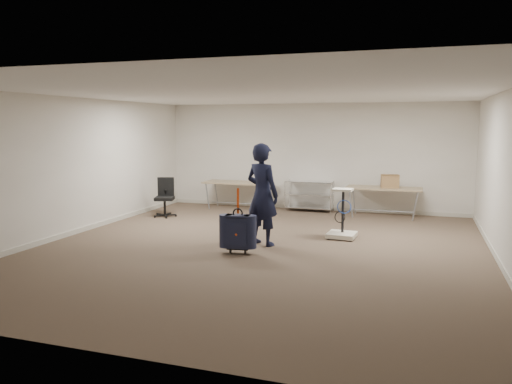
% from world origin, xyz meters
% --- Properties ---
extents(ground, '(9.00, 9.00, 0.00)m').
position_xyz_m(ground, '(0.00, 0.00, 0.00)').
color(ground, '#4D3D2F').
rests_on(ground, ground).
extents(room_shell, '(8.00, 9.00, 9.00)m').
position_xyz_m(room_shell, '(0.00, 1.38, 0.05)').
color(room_shell, beige).
rests_on(room_shell, ground).
extents(folding_table_left, '(1.80, 0.75, 0.73)m').
position_xyz_m(folding_table_left, '(-1.90, 3.95, 0.68)').
color(folding_table_left, '#967E5C').
rests_on(folding_table_left, ground).
extents(folding_table_right, '(1.80, 0.75, 0.73)m').
position_xyz_m(folding_table_right, '(1.90, 3.95, 0.68)').
color(folding_table_right, '#967E5C').
rests_on(folding_table_right, ground).
extents(wire_shelf, '(1.22, 0.47, 0.80)m').
position_xyz_m(wire_shelf, '(0.00, 4.20, 0.44)').
color(wire_shelf, silver).
rests_on(wire_shelf, ground).
extents(person, '(0.82, 0.68, 1.91)m').
position_xyz_m(person, '(-0.05, 0.30, 0.96)').
color(person, black).
rests_on(person, ground).
extents(suitcase, '(0.45, 0.30, 1.15)m').
position_xyz_m(suitcase, '(-0.25, -0.47, 0.39)').
color(suitcase, black).
rests_on(suitcase, ground).
extents(office_chair, '(0.58, 0.58, 0.95)m').
position_xyz_m(office_chair, '(-3.22, 2.35, 0.29)').
color(office_chair, black).
rests_on(office_chair, ground).
extents(equipment_cart, '(0.57, 0.57, 0.99)m').
position_xyz_m(equipment_cart, '(1.29, 1.32, 0.26)').
color(equipment_cart, '#F0EDCE').
rests_on(equipment_cart, ground).
extents(cardboard_box, '(0.46, 0.37, 0.31)m').
position_xyz_m(cardboard_box, '(2.04, 3.98, 0.89)').
color(cardboard_box, olive).
rests_on(cardboard_box, folding_table_right).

